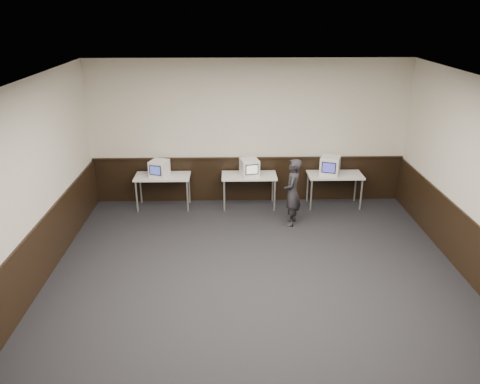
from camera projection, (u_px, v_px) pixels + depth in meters
name	position (u px, v px, depth m)	size (l,w,h in m)	color
floor	(259.00, 300.00, 7.20)	(8.00, 8.00, 0.00)	black
ceiling	(262.00, 90.00, 6.01)	(8.00, 8.00, 0.00)	white
back_wall	(249.00, 133.00, 10.32)	(7.00, 7.00, 0.00)	beige
left_wall	(10.00, 207.00, 6.53)	(8.00, 8.00, 0.00)	beige
wainscot_back	(248.00, 180.00, 10.71)	(6.98, 0.04, 1.00)	black
wainscot_left	(25.00, 275.00, 6.94)	(0.04, 7.98, 1.00)	black
wainscot_rail	(249.00, 158.00, 10.50)	(6.98, 0.06, 0.04)	black
desk_left	(163.00, 179.00, 10.25)	(1.20, 0.60, 0.75)	silver
desk_center	(249.00, 178.00, 10.29)	(1.20, 0.60, 0.75)	silver
desk_right	(335.00, 177.00, 10.33)	(1.20, 0.60, 0.75)	silver
emac_left	(159.00, 168.00, 10.11)	(0.46, 0.47, 0.36)	white
emac_center	(250.00, 168.00, 10.15)	(0.45, 0.47, 0.37)	white
emac_right	(330.00, 166.00, 10.22)	(0.52, 0.54, 0.41)	white
person	(292.00, 192.00, 9.43)	(0.51, 0.34, 1.41)	black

